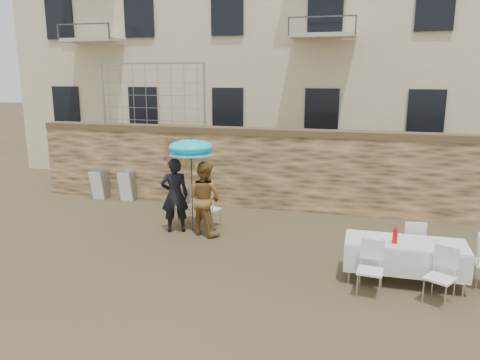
% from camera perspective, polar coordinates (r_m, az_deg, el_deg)
% --- Properties ---
extents(ground, '(80.00, 80.00, 0.00)m').
position_cam_1_polar(ground, '(8.99, -6.28, -11.63)').
color(ground, brown).
rests_on(ground, ground).
extents(stone_wall, '(13.00, 0.50, 2.20)m').
position_cam_1_polar(stone_wall, '(13.22, 1.51, 1.43)').
color(stone_wall, olive).
rests_on(stone_wall, ground).
extents(chain_link_fence, '(3.20, 0.06, 1.80)m').
position_cam_1_polar(chain_link_fence, '(13.99, -10.65, 10.11)').
color(chain_link_fence, gray).
rests_on(chain_link_fence, stone_wall).
extents(man_suit, '(0.77, 0.66, 1.79)m').
position_cam_1_polar(man_suit, '(11.20, -7.96, -1.87)').
color(man_suit, black).
rests_on(man_suit, ground).
extents(woman_dress, '(1.04, 0.94, 1.74)m').
position_cam_1_polar(woman_dress, '(10.94, -4.33, -2.26)').
color(woman_dress, '#B68037').
rests_on(woman_dress, ground).
extents(umbrella, '(1.08, 1.08, 2.11)m').
position_cam_1_polar(umbrella, '(10.92, -5.99, 3.70)').
color(umbrella, '#3F3F44').
rests_on(umbrella, ground).
extents(couple_chair_left, '(0.57, 0.57, 0.96)m').
position_cam_1_polar(couple_chair_left, '(11.80, -6.85, -3.16)').
color(couple_chair_left, white).
rests_on(couple_chair_left, ground).
extents(couple_chair_right, '(0.59, 0.59, 0.96)m').
position_cam_1_polar(couple_chair_right, '(11.56, -3.63, -3.43)').
color(couple_chair_right, white).
rests_on(couple_chair_right, ground).
extents(banquet_table, '(2.10, 0.85, 0.78)m').
position_cam_1_polar(banquet_table, '(8.98, 19.53, -7.33)').
color(banquet_table, silver).
rests_on(banquet_table, ground).
extents(soda_bottle, '(0.09, 0.09, 0.26)m').
position_cam_1_polar(soda_bottle, '(8.77, 18.38, -6.53)').
color(soda_bottle, red).
rests_on(soda_bottle, banquet_table).
extents(table_chair_front_left, '(0.53, 0.53, 0.96)m').
position_cam_1_polar(table_chair_front_left, '(8.34, 15.58, -10.48)').
color(table_chair_front_left, white).
rests_on(table_chair_front_left, ground).
extents(table_chair_front_right, '(0.66, 0.66, 0.96)m').
position_cam_1_polar(table_chair_front_right, '(8.44, 23.19, -10.80)').
color(table_chair_front_right, white).
rests_on(table_chair_front_right, ground).
extents(table_chair_back, '(0.53, 0.53, 0.96)m').
position_cam_1_polar(table_chair_back, '(9.83, 20.28, -7.19)').
color(table_chair_back, white).
rests_on(table_chair_back, ground).
extents(chair_stack_left, '(0.46, 0.55, 0.92)m').
position_cam_1_polar(chair_stack_left, '(14.88, -16.30, -0.32)').
color(chair_stack_left, white).
rests_on(chair_stack_left, ground).
extents(chair_stack_right, '(0.46, 0.47, 0.92)m').
position_cam_1_polar(chair_stack_right, '(14.44, -13.25, -0.53)').
color(chair_stack_right, white).
rests_on(chair_stack_right, ground).
extents(wood_planks, '(0.70, 0.20, 2.00)m').
position_cam_1_polar(wood_planks, '(13.71, -7.33, 1.31)').
color(wood_planks, '#A37749').
rests_on(wood_planks, ground).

